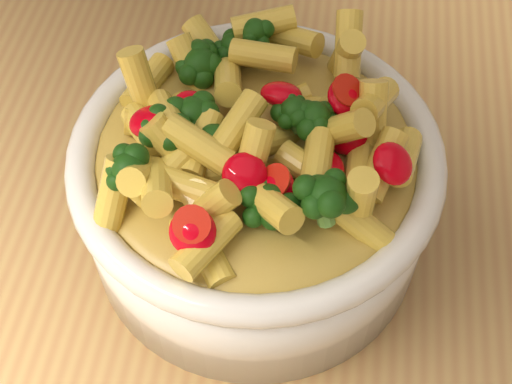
# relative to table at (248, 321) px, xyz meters

# --- Properties ---
(table) EXTENTS (1.20, 0.80, 0.90)m
(table) POSITION_rel_table_xyz_m (0.00, 0.00, 0.00)
(table) COLOR #A78047
(table) RESTS_ON ground
(serving_bowl) EXTENTS (0.25, 0.25, 0.11)m
(serving_bowl) POSITION_rel_table_xyz_m (0.00, 0.03, 0.16)
(serving_bowl) COLOR silver
(serving_bowl) RESTS_ON table
(pasta_salad) EXTENTS (0.20, 0.20, 0.04)m
(pasta_salad) POSITION_rel_table_xyz_m (0.00, 0.03, 0.22)
(pasta_salad) COLOR gold
(pasta_salad) RESTS_ON serving_bowl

